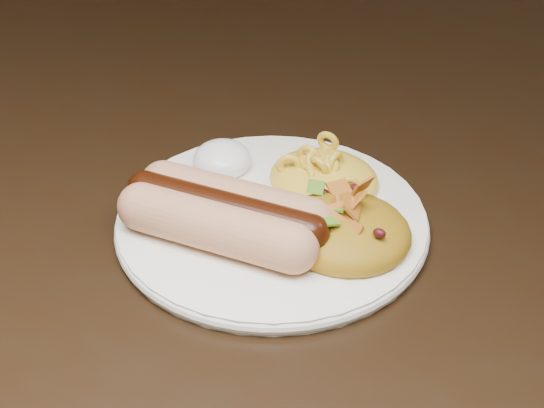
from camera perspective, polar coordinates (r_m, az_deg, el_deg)
The scene contains 7 objects.
table at distance 0.68m, azimuth 12.12°, elevation -7.68°, with size 1.60×0.90×0.75m.
plate at distance 0.60m, azimuth 0.00°, elevation -1.23°, with size 0.22×0.22×0.01m, color white.
hotdog at distance 0.57m, azimuth -3.23°, elevation -0.65°, with size 0.13×0.08×0.03m.
mac_and_cheese at distance 0.62m, azimuth 3.61°, elevation 2.68°, with size 0.08×0.08×0.03m, color yellow.
sour_cream at distance 0.64m, azimuth -3.45°, elevation 3.49°, with size 0.04×0.04×0.03m, color white.
taco_salad at distance 0.56m, azimuth 5.07°, elevation -1.18°, with size 0.09×0.09×0.04m.
fork at distance 0.58m, azimuth -4.65°, elevation -2.76°, with size 0.02×0.16×0.00m, color white.
Camera 1 is at (0.15, -0.48, 1.11)m, focal length 55.00 mm.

